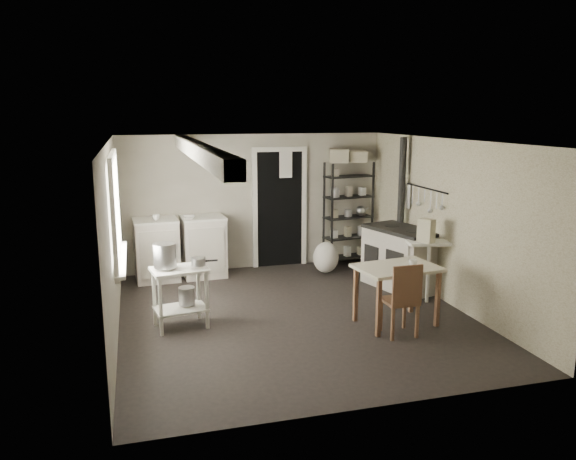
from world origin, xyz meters
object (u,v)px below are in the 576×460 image
object	(u,v)px
shelf_rack	(348,211)
chair	(400,296)
stockpot	(165,255)
prep_table	(180,296)
base_cabinets	(180,250)
stove	(401,260)
flour_sack	(326,259)
work_table	(396,295)

from	to	relation	value
shelf_rack	chair	xyz separation A→B (m)	(-0.62, -3.28, -0.46)
stockpot	shelf_rack	distance (m)	4.05
prep_table	stockpot	world-z (taller)	stockpot
base_cabinets	stove	xyz separation A→B (m)	(3.22, -1.44, -0.02)
prep_table	shelf_rack	size ratio (longest dim) A/B	0.42
shelf_rack	base_cabinets	bearing A→B (deg)	172.83
stockpot	flour_sack	distance (m)	3.37
prep_table	flour_sack	xyz separation A→B (m)	(2.57, 1.84, -0.16)
base_cabinets	stove	size ratio (longest dim) A/B	1.28
flour_sack	stockpot	bearing A→B (deg)	-145.97
shelf_rack	flour_sack	xyz separation A→B (m)	(-0.58, -0.49, -0.71)
base_cabinets	chair	distance (m)	3.93
prep_table	work_table	bearing A→B (deg)	-13.06
shelf_rack	stove	size ratio (longest dim) A/B	1.53
flour_sack	base_cabinets	bearing A→B (deg)	171.36
shelf_rack	flour_sack	world-z (taller)	shelf_rack
stockpot	chair	xyz separation A→B (m)	(2.69, -0.95, -0.45)
stove	base_cabinets	bearing A→B (deg)	139.89
base_cabinets	flour_sack	size ratio (longest dim) A/B	2.88
chair	flour_sack	distance (m)	2.80
shelf_rack	flour_sack	bearing A→B (deg)	-149.47
prep_table	work_table	xyz separation A→B (m)	(2.65, -0.61, -0.02)
base_cabinets	stove	bearing A→B (deg)	-27.14
shelf_rack	work_table	distance (m)	3.04
stockpot	base_cabinets	world-z (taller)	stockpot
base_cabinets	flour_sack	xyz separation A→B (m)	(2.38, -0.36, -0.22)
stockpot	stove	distance (m)	3.68
chair	shelf_rack	bearing A→B (deg)	78.39
base_cabinets	chair	xyz separation A→B (m)	(2.34, -3.15, 0.03)
shelf_rack	work_table	world-z (taller)	shelf_rack
stockpot	chair	size ratio (longest dim) A/B	0.33
shelf_rack	stove	bearing A→B (deg)	-90.10
base_cabinets	prep_table	bearing A→B (deg)	-97.86
prep_table	stockpot	size ratio (longest dim) A/B	2.56
work_table	flour_sack	bearing A→B (deg)	91.98
stove	work_table	size ratio (longest dim) A/B	1.19
prep_table	base_cabinets	bearing A→B (deg)	85.11
prep_table	work_table	size ratio (longest dim) A/B	0.76
work_table	base_cabinets	bearing A→B (deg)	131.15
stove	work_table	world-z (taller)	stove
base_cabinets	shelf_rack	xyz separation A→B (m)	(2.95, 0.12, 0.49)
shelf_rack	chair	world-z (taller)	shelf_rack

